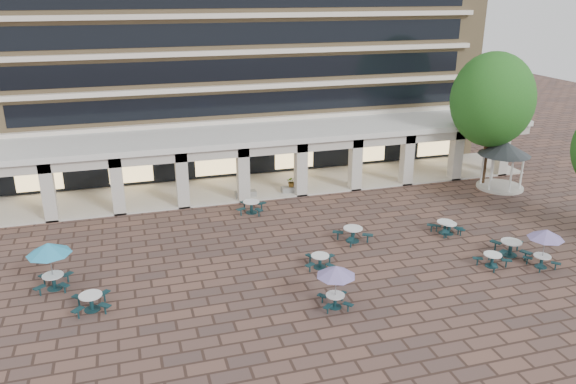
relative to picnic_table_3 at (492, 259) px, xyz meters
name	(u,v)px	position (x,y,z in m)	size (l,w,h in m)	color
ground	(334,278)	(-8.63, 1.20, -0.43)	(120.00, 120.00, 0.00)	brown
apartment_building	(232,8)	(-8.63, 26.66, 12.17)	(40.00, 15.50, 25.20)	tan
retail_arcade	(264,149)	(-8.63, 16.00, 2.57)	(42.00, 6.60, 4.40)	white
picnic_table_3	(492,259)	(0.00, 0.00, 0.00)	(1.94, 1.94, 0.73)	#123338
picnic_table_4	(49,250)	(-22.47, 4.13, 1.69)	(2.17, 2.17, 2.50)	#123338
picnic_table_5	(320,260)	(-8.96, 2.50, 0.01)	(1.97, 1.97, 0.74)	#123338
picnic_table_6	(336,273)	(-9.62, -1.47, 1.40)	(1.87, 1.87, 2.15)	#123338
picnic_table_7	(511,247)	(1.80, 0.86, 0.08)	(2.30, 2.30, 0.86)	#123338
picnic_table_8	(91,301)	(-20.61, 1.54, 0.05)	(1.84, 1.84, 0.80)	#123338
picnic_table_9	(353,233)	(-5.98, 5.12, 0.08)	(2.24, 2.24, 0.86)	#123338
picnic_table_10	(449,227)	(0.07, 4.44, -0.02)	(1.64, 1.64, 0.70)	#123338
picnic_table_11	(546,236)	(2.51, -0.83, 1.43)	(1.90, 1.90, 2.19)	#123338
picnic_table_12	(251,206)	(-10.74, 11.20, 0.06)	(2.23, 2.23, 0.82)	#123338
picnic_table_13	(445,226)	(-0.10, 4.58, 0.03)	(1.97, 1.97, 0.77)	#123338
gazebo	(504,154)	(8.33, 10.76, 2.25)	(3.83, 3.83, 3.56)	beige
tree_east_c	(492,100)	(7.48, 11.77, 6.11)	(6.00, 6.00, 10.00)	#3F2919
planter_left	(246,192)	(-10.50, 14.10, 0.04)	(1.50, 0.60, 1.22)	gray
planter_right	(292,186)	(-7.05, 14.10, 0.10)	(1.50, 0.77, 1.29)	gray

